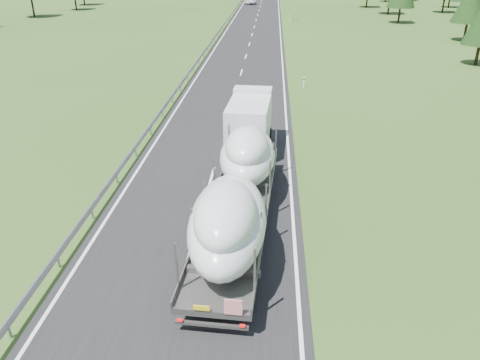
{
  "coord_description": "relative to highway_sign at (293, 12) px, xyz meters",
  "views": [
    {
      "loc": [
        3.33,
        -15.47,
        11.82
      ],
      "look_at": [
        1.97,
        4.66,
        2.04
      ],
      "focal_mm": 35.0,
      "sensor_mm": 36.0,
      "label": 1
    }
  ],
  "objects": [
    {
      "name": "ground",
      "position": [
        -7.2,
        -80.0,
        -1.81
      ],
      "size": [
        400.0,
        400.0,
        0.0
      ],
      "primitive_type": "plane",
      "color": "#2B4717",
      "rests_on": "ground"
    },
    {
      "name": "road_surface",
      "position": [
        -7.2,
        20.0,
        -1.8
      ],
      "size": [
        10.0,
        400.0,
        0.02
      ],
      "primitive_type": "cube",
      "color": "black",
      "rests_on": "ground"
    },
    {
      "name": "guardrail",
      "position": [
        -12.5,
        19.94,
        -1.21
      ],
      "size": [
        0.1,
        400.0,
        0.76
      ],
      "color": "slate",
      "rests_on": "ground"
    },
    {
      "name": "highway_sign",
      "position": [
        0.0,
        0.0,
        0.0
      ],
      "size": [
        0.08,
        0.9,
        2.6
      ],
      "color": "slate",
      "rests_on": "ground"
    },
    {
      "name": "boat_truck",
      "position": [
        -5.23,
        -74.52,
        0.42
      ],
      "size": [
        3.64,
        19.87,
        4.08
      ],
      "color": "silver",
      "rests_on": "ground"
    },
    {
      "name": "distant_van",
      "position": [
        -9.95,
        33.86,
        -0.94
      ],
      "size": [
        3.1,
        6.36,
        1.74
      ],
      "primitive_type": "imported",
      "rotation": [
        0.0,
        0.0,
        0.03
      ],
      "color": "silver",
      "rests_on": "ground"
    }
  ]
}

